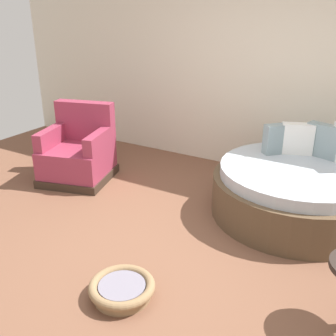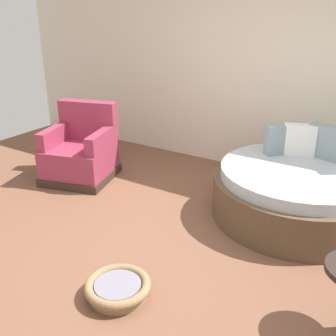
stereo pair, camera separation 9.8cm
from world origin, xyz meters
name	(u,v)px [view 1 (the left image)]	position (x,y,z in m)	size (l,w,h in m)	color
ground_plane	(168,251)	(0.00, 0.00, -0.01)	(8.00, 8.00, 0.02)	brown
back_wall	(263,65)	(0.00, 2.33, 1.38)	(8.00, 0.12, 2.76)	silver
round_daybed	(297,190)	(0.81, 1.28, 0.28)	(1.74, 1.74, 0.95)	brown
red_armchair	(79,154)	(-1.80, 0.82, 0.33)	(0.99, 0.99, 0.94)	#38281E
pet_basket	(122,289)	(0.02, -0.72, 0.07)	(0.51, 0.51, 0.13)	#8E704C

